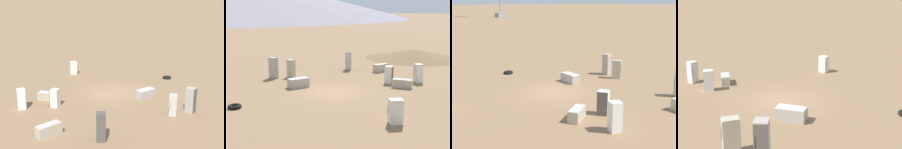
{
  "view_description": "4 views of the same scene",
  "coord_description": "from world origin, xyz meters",
  "views": [
    {
      "loc": [
        17.86,
        19.92,
        9.09
      ],
      "look_at": [
        -0.11,
        -0.01,
        1.72
      ],
      "focal_mm": 50.0,
      "sensor_mm": 36.0,
      "label": 1
    },
    {
      "loc": [
        -13.62,
        -18.93,
        6.16
      ],
      "look_at": [
        1.37,
        1.24,
        0.98
      ],
      "focal_mm": 50.0,
      "sensor_mm": 36.0,
      "label": 2
    },
    {
      "loc": [
        17.91,
        -13.56,
        6.7
      ],
      "look_at": [
        1.46,
        -0.17,
        1.66
      ],
      "focal_mm": 50.0,
      "sensor_mm": 36.0,
      "label": 3
    },
    {
      "loc": [
        -5.85,
        18.02,
        6.98
      ],
      "look_at": [
        -0.54,
        -0.01,
        1.76
      ],
      "focal_mm": 50.0,
      "sensor_mm": 36.0,
      "label": 4
    }
  ],
  "objects": [
    {
      "name": "ground_plane",
      "position": [
        0.0,
        0.0,
        0.0
      ],
      "size": [
        1000.0,
        1000.0,
        0.0
      ],
      "primitive_type": "plane",
      "color": "#846647"
    },
    {
      "name": "dirt_mound",
      "position": [
        18.48,
        7.66,
        0.6
      ],
      "size": [
        12.45,
        12.45,
        1.2
      ],
      "color": "brown",
      "rests_on": "ground_plane"
    },
    {
      "name": "discarded_fridge_0",
      "position": [
        8.61,
        3.62,
        0.39
      ],
      "size": [
        1.69,
        0.71,
        0.78
      ],
      "rotation": [
        0.0,
        0.0,
        1.6
      ],
      "color": "#B2A88E",
      "rests_on": "ground_plane"
    },
    {
      "name": "discarded_fridge_1",
      "position": [
        7.75,
        -1.86,
        0.81
      ],
      "size": [
        0.8,
        0.77,
        1.63
      ],
      "rotation": [
        0.0,
        0.0,
        1.18
      ],
      "color": "white",
      "rests_on": "ground_plane"
    },
    {
      "name": "discarded_fridge_2",
      "position": [
        5.57,
        -0.48,
        0.73
      ],
      "size": [
        0.89,
        0.89,
        1.46
      ],
      "rotation": [
        0.0,
        0.0,
        3.7
      ],
      "color": "silver",
      "rests_on": "ground_plane"
    },
    {
      "name": "discarded_fridge_3",
      "position": [
        0.09,
        6.92,
        0.81
      ],
      "size": [
        0.94,
        0.89,
        1.62
      ],
      "rotation": [
        0.0,
        0.0,
        5.32
      ],
      "color": "#B2A88E",
      "rests_on": "ground_plane"
    },
    {
      "name": "discarded_fridge_4",
      "position": [
        6.55,
        6.37,
        0.91
      ],
      "size": [
        0.91,
        0.93,
        1.82
      ],
      "rotation": [
        0.0,
        0.0,
        2.45
      ],
      "color": "#4C4742",
      "rests_on": "ground_plane"
    },
    {
      "name": "discarded_fridge_5",
      "position": [
        -1.45,
        2.86,
        0.37
      ],
      "size": [
        1.72,
        0.86,
        0.75
      ],
      "rotation": [
        0.0,
        0.0,
        1.51
      ],
      "color": "#A89E93",
      "rests_on": "ground_plane"
    },
    {
      "name": "discarded_fridge_6",
      "position": [
        -1.52,
        7.37,
        0.96
      ],
      "size": [
        0.72,
        0.8,
        1.91
      ],
      "rotation": [
        0.0,
        0.0,
        0.21
      ],
      "color": "#A89E93",
      "rests_on": "ground_plane"
    },
    {
      "name": "discarded_fridge_7",
      "position": [
        -1.31,
        -7.69,
        0.7
      ],
      "size": [
        0.91,
        0.83,
        1.4
      ],
      "rotation": [
        0.0,
        0.0,
        1.09
      ],
      "color": "silver",
      "rests_on": "ground_plane"
    },
    {
      "name": "discarded_fridge_8",
      "position": [
        5.23,
        -2.28,
        0.34
      ],
      "size": [
        1.33,
        1.66,
        0.69
      ],
      "rotation": [
        0.0,
        0.0,
        3.67
      ],
      "color": "#B2A88E",
      "rests_on": "ground_plane"
    },
    {
      "name": "scrap_tire",
      "position": [
        -7.53,
        0.38,
        0.12
      ],
      "size": [
        0.87,
        0.87,
        0.24
      ],
      "color": "black",
      "rests_on": "ground_plane"
    }
  ]
}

